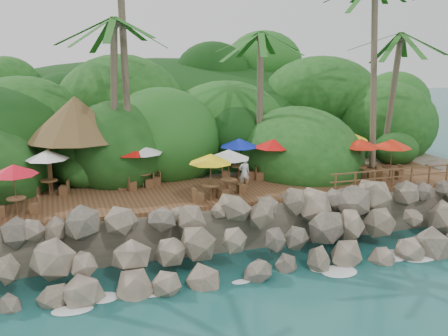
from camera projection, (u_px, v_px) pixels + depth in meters
name	position (u px, v px, depth m)	size (l,w,h in m)	color
ground	(269.00, 281.00, 22.09)	(140.00, 140.00, 0.00)	#19514F
land_base	(179.00, 168.00, 36.63)	(32.00, 25.20, 2.10)	gray
jungle_hill	(158.00, 160.00, 43.82)	(44.80, 28.00, 15.40)	#143811
seawall	(252.00, 238.00, 23.67)	(29.00, 4.00, 2.30)	gray
terrace	(224.00, 191.00, 27.12)	(26.00, 5.00, 0.20)	brown
jungle_foliage	(183.00, 187.00, 35.96)	(44.00, 16.00, 12.00)	#143811
foam_line	(266.00, 277.00, 22.36)	(25.20, 0.80, 0.06)	white
palapa	(76.00, 118.00, 27.24)	(5.11, 5.11, 4.60)	brown
dining_clusters	(206.00, 154.00, 26.58)	(22.86, 5.27, 2.24)	brown
railing	(393.00, 176.00, 27.26)	(7.20, 0.10, 1.00)	brown
waiter	(244.00, 173.00, 27.14)	(0.58, 0.38, 1.59)	silver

